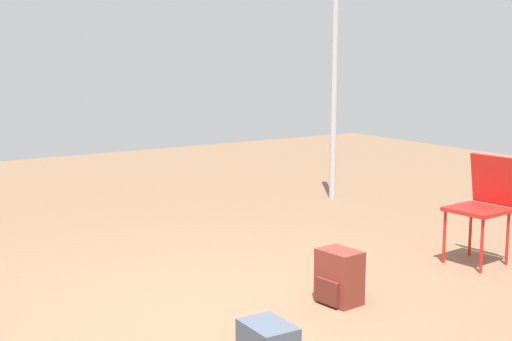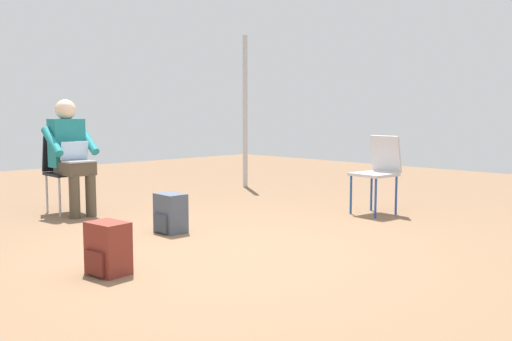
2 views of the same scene
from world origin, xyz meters
name	(u,v)px [view 2 (image 2 of 2)]	position (x,y,z in m)	size (l,w,h in m)	color
ground_plane	(211,254)	(0.00, 0.00, 0.00)	(15.03, 15.03, 0.00)	brown
chair_south	(65,168)	(-0.08, -2.56, 0.50)	(0.42, 0.46, 0.85)	black
chair_west	(378,168)	(-2.45, -0.09, 0.50)	(0.48, 0.44, 0.85)	#B7B7BC
person_with_laptop	(71,151)	(-0.07, -2.39, 0.69)	(0.51, 0.54, 1.24)	#4C4233
backpack_near_laptop_user	(171,215)	(-0.27, -0.88, 0.16)	(0.26, 0.29, 0.36)	#475160
backpack_by_empty_chair	(108,251)	(0.85, -0.08, 0.16)	(0.27, 0.30, 0.36)	maroon
tent_pole_near	(245,112)	(-2.97, -2.72, 1.10)	(0.07, 0.07, 2.20)	#B2B2B7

